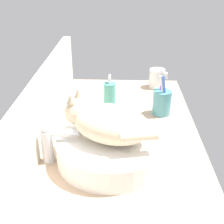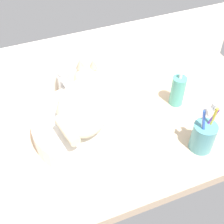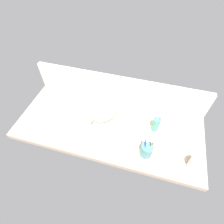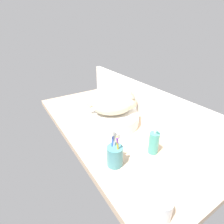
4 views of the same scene
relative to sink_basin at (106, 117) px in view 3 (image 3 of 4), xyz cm
name	(u,v)px [view 3 (image 3 of 4)]	position (x,y,z in cm)	size (l,w,h in cm)	color
ground_plane	(109,126)	(3.25, -2.60, -5.76)	(137.01, 58.68, 4.00)	tan
backsplash_panel	(119,89)	(3.25, 24.94, 7.73)	(137.01, 3.60, 22.97)	silver
sink_basin	(106,117)	(0.00, 0.00, 0.00)	(35.20, 35.20, 7.52)	white
cat	(107,108)	(0.48, 1.28, 9.52)	(25.63, 30.13, 14.00)	beige
faucet	(111,96)	(-1.81, 19.01, 3.55)	(3.84, 11.86, 13.60)	silver
soap_dispenser	(156,124)	(36.44, 2.06, 2.38)	(5.21, 5.21, 15.28)	teal
toothbrush_cup	(147,150)	(33.20, -19.67, 1.86)	(7.64, 7.64, 18.72)	teal
water_glass	(195,165)	(62.97, -20.45, 0.35)	(7.69, 7.69, 9.19)	white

